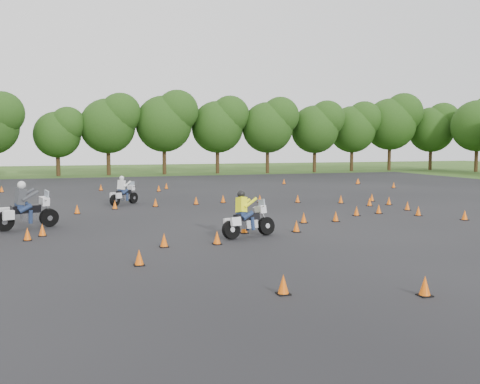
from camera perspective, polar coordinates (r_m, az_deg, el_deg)
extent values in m
plane|color=#2D5119|center=(22.02, 3.22, -4.01)|extent=(140.00, 140.00, 0.00)
plane|color=black|center=(27.64, -1.28, -2.11)|extent=(62.00, 62.00, 0.00)
cone|color=#F15E0A|center=(27.49, 18.48, -1.95)|extent=(0.26, 0.26, 0.45)
cone|color=#F15E0A|center=(27.99, -16.99, -1.78)|extent=(0.26, 0.26, 0.45)
cone|color=#F15E0A|center=(32.05, 6.17, -0.72)|extent=(0.26, 0.26, 0.45)
cone|color=#F15E0A|center=(13.23, 19.12, -9.50)|extent=(0.26, 0.26, 0.45)
cone|color=#F15E0A|center=(32.06, 10.71, -0.78)|extent=(0.26, 0.26, 0.45)
cone|color=#F15E0A|center=(39.94, -22.21, 0.09)|extent=(0.26, 0.26, 0.45)
cone|color=#F15E0A|center=(30.92, -4.71, -0.93)|extent=(0.26, 0.26, 0.45)
cone|color=#F15E0A|center=(12.69, 4.64, -9.85)|extent=(0.26, 0.26, 0.45)
cone|color=#F15E0A|center=(15.81, -10.71, -6.91)|extent=(0.26, 0.26, 0.45)
cone|color=#F15E0A|center=(18.73, -2.47, -4.93)|extent=(0.26, 0.26, 0.45)
cone|color=#F15E0A|center=(26.66, 22.85, -2.30)|extent=(0.26, 0.26, 0.45)
cone|color=#F15E0A|center=(29.55, 17.43, -1.43)|extent=(0.26, 0.26, 0.45)
cone|color=#F15E0A|center=(46.44, 4.72, 1.12)|extent=(0.26, 0.26, 0.45)
cone|color=#F15E0A|center=(42.25, -24.08, 0.28)|extent=(0.26, 0.26, 0.45)
cone|color=#F15E0A|center=(47.34, 12.42, 1.09)|extent=(0.26, 0.26, 0.45)
cone|color=#F15E0A|center=(44.03, 16.07, 0.71)|extent=(0.26, 0.26, 0.45)
cone|color=#F15E0A|center=(31.85, 2.12, -0.73)|extent=(0.26, 0.26, 0.45)
cone|color=#F15E0A|center=(47.73, 12.52, 1.12)|extent=(0.26, 0.26, 0.45)
cone|color=#F15E0A|center=(39.70, -8.66, 0.39)|extent=(0.26, 0.26, 0.45)
cone|color=#F15E0A|center=(21.71, -20.34, -3.85)|extent=(0.26, 0.26, 0.45)
cone|color=#F15E0A|center=(29.44, -13.21, -1.36)|extent=(0.26, 0.26, 0.45)
cone|color=#F15E0A|center=(21.41, 6.03, -3.67)|extent=(0.26, 0.26, 0.45)
cone|color=#F15E0A|center=(41.74, -7.86, 0.63)|extent=(0.26, 0.26, 0.45)
cone|color=#F15E0A|center=(21.02, 0.45, -3.81)|extent=(0.26, 0.26, 0.45)
cone|color=#F15E0A|center=(26.73, -21.91, -2.25)|extent=(0.26, 0.26, 0.45)
cone|color=#F15E0A|center=(27.73, 14.58, -1.78)|extent=(0.26, 0.26, 0.45)
cone|color=#F15E0A|center=(18.41, -8.10, -5.15)|extent=(0.26, 0.26, 0.45)
cone|color=#F15E0A|center=(33.58, 13.88, -0.58)|extent=(0.26, 0.26, 0.45)
cone|color=#F15E0A|center=(26.65, 12.32, -2.01)|extent=(0.26, 0.26, 0.45)
cone|color=#F15E0A|center=(31.75, -1.81, -0.75)|extent=(0.26, 0.26, 0.45)
cone|color=#F15E0A|center=(23.86, 6.81, -2.76)|extent=(0.26, 0.26, 0.45)
cone|color=#F15E0A|center=(30.99, 13.65, -1.04)|extent=(0.26, 0.26, 0.45)
cone|color=#F15E0A|center=(31.81, 15.60, -0.93)|extent=(0.26, 0.26, 0.45)
cone|color=#F15E0A|center=(24.52, 10.17, -2.60)|extent=(0.26, 0.26, 0.45)
cone|color=#F15E0A|center=(30.18, -9.01, -1.12)|extent=(0.26, 0.26, 0.45)
cone|color=#F15E0A|center=(20.92, -21.73, -4.22)|extent=(0.26, 0.26, 0.45)
cone|color=#F15E0A|center=(41.32, -14.62, 0.46)|extent=(0.26, 0.26, 0.45)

